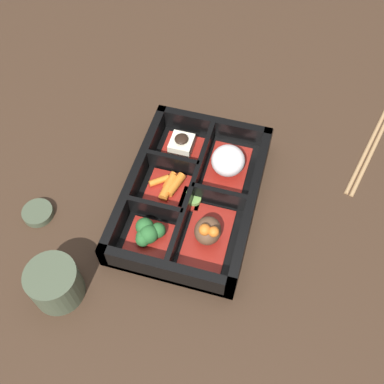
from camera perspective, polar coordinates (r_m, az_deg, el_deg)
ground_plane at (r=0.74m, az=-0.00°, el=-1.07°), size 3.00×3.00×0.00m
bento_base at (r=0.73m, az=-0.00°, el=-0.86°), size 0.29×0.20×0.01m
bento_rim at (r=0.72m, az=-0.14°, el=-0.04°), size 0.29×0.20×0.05m
bowl_rice at (r=0.74m, az=4.57°, el=3.74°), size 0.11×0.07×0.05m
bowl_stew at (r=0.67m, az=2.01°, el=-5.21°), size 0.11×0.07×0.05m
bowl_tofu at (r=0.77m, az=-1.33°, el=5.84°), size 0.07×0.07×0.04m
bowl_carrots at (r=0.73m, az=-3.06°, el=0.57°), size 0.07×0.07×0.02m
bowl_greens at (r=0.68m, az=-5.62°, el=-5.29°), size 0.06×0.07×0.03m
bowl_pickles at (r=0.72m, az=-0.06°, el=-0.79°), size 0.04×0.03×0.01m
tea_cup at (r=0.66m, az=-17.04°, el=-11.00°), size 0.07×0.07×0.06m
chopsticks at (r=0.85m, az=21.73°, el=5.17°), size 0.22×0.07×0.01m
sauce_dish at (r=0.76m, az=-18.99°, el=-2.51°), size 0.05×0.05×0.01m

